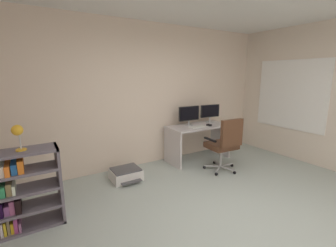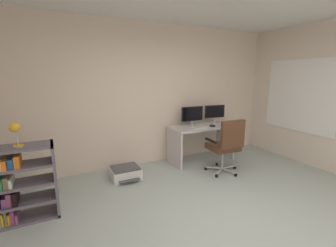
{
  "view_description": "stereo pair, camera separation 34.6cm",
  "coord_description": "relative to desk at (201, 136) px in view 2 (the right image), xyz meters",
  "views": [
    {
      "loc": [
        -2.04,
        -1.64,
        1.79
      ],
      "look_at": [
        0.07,
        1.79,
        0.94
      ],
      "focal_mm": 24.96,
      "sensor_mm": 36.0,
      "label": 1
    },
    {
      "loc": [
        -1.74,
        -1.81,
        1.79
      ],
      "look_at": [
        0.07,
        1.79,
        0.94
      ],
      "focal_mm": 24.96,
      "sensor_mm": 36.0,
      "label": 2
    }
  ],
  "objects": [
    {
      "name": "window_pane",
      "position": [
        1.8,
        -0.85,
        0.83
      ],
      "size": [
        0.01,
        1.43,
        1.37
      ],
      "primitive_type": "cube",
      "color": "white"
    },
    {
      "name": "desk",
      "position": [
        0.0,
        0.0,
        0.0
      ],
      "size": [
        1.31,
        0.62,
        0.75
      ],
      "color": "silver",
      "rests_on": "ground"
    },
    {
      "name": "window_frame",
      "position": [
        1.79,
        -0.85,
        0.83
      ],
      "size": [
        0.02,
        1.51,
        1.45
      ],
      "primitive_type": "cube",
      "color": "white"
    },
    {
      "name": "wall_back",
      "position": [
        -1.0,
        0.44,
        0.84
      ],
      "size": [
        5.59,
        0.1,
        2.76
      ],
      "primitive_type": "cube",
      "color": "beige",
      "rests_on": "ground"
    },
    {
      "name": "computer_mouse",
      "position": [
        0.16,
        -0.15,
        0.23
      ],
      "size": [
        0.08,
        0.11,
        0.03
      ],
      "primitive_type": "cube",
      "rotation": [
        0.0,
        0.0,
        0.17
      ],
      "color": "black",
      "rests_on": "desk"
    },
    {
      "name": "office_chair",
      "position": [
        0.01,
        -0.77,
        0.03
      ],
      "size": [
        0.63,
        0.63,
        1.02
      ],
      "color": "#B7BABC",
      "rests_on": "ground"
    },
    {
      "name": "keyboard",
      "position": [
        -0.13,
        -0.14,
        0.22
      ],
      "size": [
        0.34,
        0.13,
        0.02
      ],
      "primitive_type": "cube",
      "rotation": [
        0.0,
        0.0,
        -0.0
      ],
      "color": "silver",
      "rests_on": "desk"
    },
    {
      "name": "monitor_secondary",
      "position": [
        0.4,
        0.1,
        0.45
      ],
      "size": [
        0.47,
        0.18,
        0.39
      ],
      "color": "#B2B5B7",
      "rests_on": "desk"
    },
    {
      "name": "desk_lamp",
      "position": [
        -3.14,
        -0.73,
        0.62
      ],
      "size": [
        0.13,
        0.12,
        0.3
      ],
      "color": "gold",
      "rests_on": "bookshelf"
    },
    {
      "name": "ground_plane",
      "position": [
        -1.0,
        -2.09,
        -0.55
      ],
      "size": [
        5.59,
        4.95,
        0.02
      ],
      "primitive_type": "cube",
      "color": "#ABB6AF",
      "rests_on": "ground"
    },
    {
      "name": "printer",
      "position": [
        -1.68,
        -0.13,
        -0.44
      ],
      "size": [
        0.5,
        0.5,
        0.2
      ],
      "color": "white",
      "rests_on": "ground"
    },
    {
      "name": "bookshelf",
      "position": [
        -3.23,
        -0.73,
        -0.06
      ],
      "size": [
        0.79,
        0.35,
        0.95
      ],
      "color": "slate",
      "rests_on": "ground"
    },
    {
      "name": "monitor_main",
      "position": [
        -0.17,
        0.1,
        0.44
      ],
      "size": [
        0.48,
        0.18,
        0.4
      ],
      "color": "#B2B5B7",
      "rests_on": "desk"
    }
  ]
}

